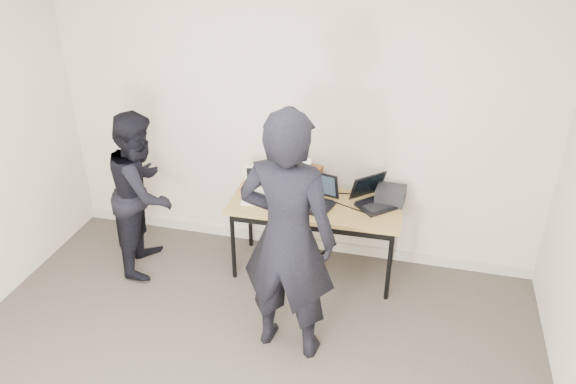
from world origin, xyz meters
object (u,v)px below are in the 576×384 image
(person_typist, at_px, (288,238))
(equipment_box, at_px, (391,195))
(laptop_beige, at_px, (261,192))
(laptop_right, at_px, (374,198))
(leather_satchel, at_px, (301,177))
(person_observer, at_px, (143,192))
(laptop_center, at_px, (314,197))
(desk, at_px, (315,210))

(person_typist, bearing_deg, equipment_box, -112.36)
(laptop_beige, xyz_separation_m, laptop_right, (0.99, 0.13, 0.01))
(leather_satchel, height_order, person_observer, person_observer)
(laptop_center, height_order, leather_satchel, laptop_center)
(person_typist, bearing_deg, laptop_center, -83.24)
(person_typist, bearing_deg, laptop_beige, -57.09)
(desk, height_order, equipment_box, equipment_box)
(laptop_center, relative_size, person_observer, 0.28)
(desk, xyz_separation_m, equipment_box, (0.63, 0.19, 0.13))
(desk, height_order, laptop_center, laptop_center)
(laptop_right, bearing_deg, desk, 150.26)
(leather_satchel, distance_m, equipment_box, 0.81)
(equipment_box, relative_size, person_typist, 0.13)
(leather_satchel, xyz_separation_m, equipment_box, (0.81, -0.04, -0.06))
(laptop_center, xyz_separation_m, laptop_right, (0.51, 0.13, -0.01))
(laptop_beige, bearing_deg, desk, -10.34)
(desk, relative_size, equipment_box, 6.11)
(laptop_center, xyz_separation_m, person_observer, (-1.52, -0.24, -0.02))
(leather_satchel, bearing_deg, laptop_right, 1.04)
(equipment_box, distance_m, person_observer, 2.20)
(laptop_right, height_order, person_observer, person_observer)
(equipment_box, relative_size, person_observer, 0.16)
(laptop_right, height_order, person_typist, person_typist)
(desk, distance_m, laptop_right, 0.53)
(laptop_center, xyz_separation_m, equipment_box, (0.64, 0.19, 0.01))
(laptop_beige, distance_m, person_typist, 1.11)
(laptop_center, bearing_deg, person_observer, -157.48)
(leather_satchel, distance_m, person_typist, 1.22)
(leather_satchel, bearing_deg, person_observer, -151.51)
(desk, bearing_deg, person_observer, -172.38)
(laptop_right, distance_m, equipment_box, 0.15)
(laptop_center, height_order, laptop_right, laptop_center)
(person_typist, distance_m, person_observer, 1.71)
(laptop_right, bearing_deg, laptop_center, 149.73)
(desk, xyz_separation_m, person_typist, (-0.00, -0.98, 0.32))
(laptop_right, distance_m, leather_satchel, 0.69)
(laptop_right, height_order, equipment_box, laptop_right)
(laptop_right, relative_size, person_observer, 0.31)
(desk, relative_size, laptop_center, 3.57)
(desk, distance_m, laptop_center, 0.12)
(laptop_beige, bearing_deg, laptop_center, -10.17)
(leather_satchel, bearing_deg, laptop_center, -44.07)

